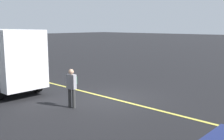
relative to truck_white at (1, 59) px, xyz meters
name	(u,v)px	position (x,y,z in m)	size (l,w,h in m)	color
ground	(110,98)	(-5.59, -2.86, -1.75)	(200.00, 200.00, 0.00)	black
lane_stripe_center	(110,98)	(-5.59, -2.86, -1.74)	(80.00, 0.16, 0.01)	#D8CC4C
truck_white	(1,59)	(0.00, 0.00, 0.00)	(6.51, 2.43, 3.37)	silver
pedestrian_with_backpack	(72,85)	(-5.41, -0.62, -0.74)	(0.45, 0.43, 1.72)	#383838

